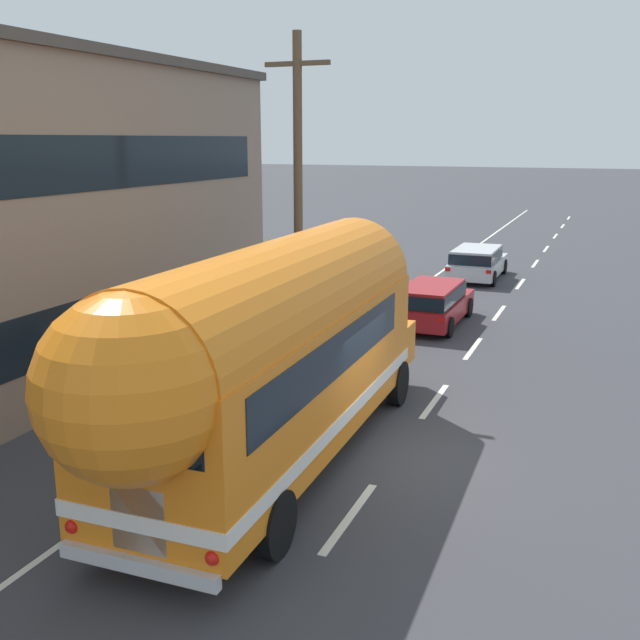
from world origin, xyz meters
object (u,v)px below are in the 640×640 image
at_px(car_lead, 432,301).
at_px(car_second, 477,261).
at_px(utility_pole, 298,193).
at_px(painted_bus, 269,350).

height_order(car_lead, car_second, same).
height_order(utility_pole, painted_bus, utility_pole).
distance_m(utility_pole, painted_bus, 8.04).
relative_size(painted_bus, car_second, 2.47).
distance_m(painted_bus, car_lead, 11.77).
bearing_deg(car_lead, utility_pole, -121.81).
relative_size(utility_pole, car_second, 1.87).
bearing_deg(painted_bus, car_lead, 89.62).
bearing_deg(car_lead, car_second, 90.96).
bearing_deg(car_second, utility_pole, -101.18).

